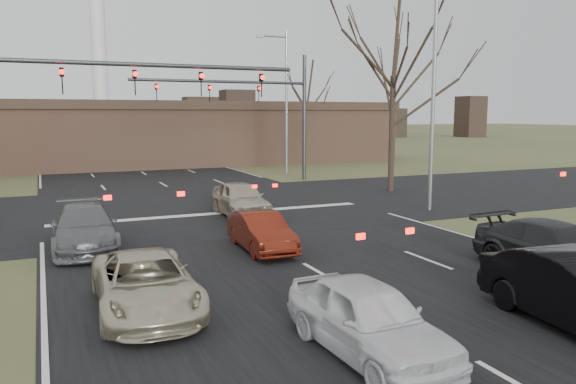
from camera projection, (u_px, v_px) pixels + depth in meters
name	position (u px, v px, depth m)	size (l,w,h in m)	color
ground	(384.00, 310.00, 12.34)	(360.00, 360.00, 0.00)	#48522B
road_main	(102.00, 150.00, 66.70)	(14.00, 300.00, 0.02)	black
road_cross	(203.00, 207.00, 25.92)	(200.00, 14.00, 0.02)	black
building	(153.00, 133.00, 47.20)	(42.40, 10.40, 5.30)	#876149
mast_arm_near	(80.00, 93.00, 21.32)	(12.12, 0.24, 8.00)	#383A3D
mast_arm_far	(264.00, 102.00, 34.95)	(11.12, 0.24, 8.00)	#383A3D
streetlight_right_near	(430.00, 83.00, 24.15)	(2.34, 0.25, 10.00)	gray
streetlight_right_far	(284.00, 95.00, 39.75)	(2.34, 0.25, 10.00)	gray
tree_right_near	(395.00, 27.00, 30.00)	(6.90, 6.90, 11.50)	black
tree_right_far	(307.00, 83.00, 49.08)	(5.40, 5.40, 9.00)	black
car_silver_suv	(146.00, 284.00, 12.17)	(2.08, 4.50, 1.25)	#C1B79C
car_white_sedan	(368.00, 318.00, 9.96)	(1.60, 3.97, 1.35)	silver
car_charcoal_sedan	(558.00, 250.00, 14.89)	(1.96, 4.83, 1.40)	black
car_grey_ahead	(84.00, 228.00, 17.82)	(1.94, 4.78, 1.39)	slate
car_red_ahead	(261.00, 232.00, 17.65)	(1.26, 3.62, 1.19)	#5B190D
car_silver_ahead	(241.00, 199.00, 23.56)	(1.73, 4.30, 1.47)	#B9AD96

